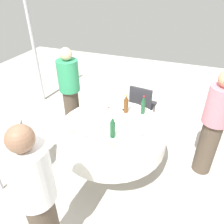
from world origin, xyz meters
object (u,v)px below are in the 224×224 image
(wine_glass_north, at_px, (141,131))
(person_right, at_px, (38,200))
(chair_west, at_px, (15,150))
(bottle_dark_green_rear, at_px, (113,128))
(plate_east, at_px, (111,113))
(bottle_dark_green_left, at_px, (143,105))
(chair_far, at_px, (142,104))
(plate_mid, at_px, (137,126))
(person_left, at_px, (70,92))
(bottle_brown_inner, at_px, (126,104))
(bottle_clear_right, at_px, (123,120))
(plate_south, at_px, (110,146))
(person_inner, at_px, (214,124))
(wine_glass_rear, at_px, (84,133))
(bottle_clear_north, at_px, (109,116))
(dining_table, at_px, (112,135))
(plate_outer, at_px, (71,133))

(wine_glass_north, height_order, person_right, person_right)
(wine_glass_north, xyz_separation_m, chair_west, (1.55, 0.57, -0.33))
(bottle_dark_green_rear, distance_m, plate_east, 0.56)
(bottle_dark_green_left, xyz_separation_m, chair_far, (0.15, -0.65, -0.36))
(plate_mid, bearing_deg, person_left, -19.17)
(bottle_brown_inner, bearing_deg, person_right, 82.59)
(bottle_clear_right, relative_size, plate_south, 1.19)
(bottle_clear_right, relative_size, person_inner, 0.19)
(wine_glass_rear, xyz_separation_m, person_right, (-0.07, 1.00, 0.03))
(plate_mid, bearing_deg, chair_far, -80.90)
(plate_east, distance_m, person_inner, 1.41)
(bottle_clear_north, distance_m, bottle_dark_green_rear, 0.29)
(person_right, bearing_deg, dining_table, -90.00)
(plate_south, relative_size, plate_mid, 1.19)
(bottle_dark_green_rear, distance_m, plate_outer, 0.56)
(wine_glass_north, xyz_separation_m, plate_south, (0.30, 0.31, -0.09))
(dining_table, bearing_deg, plate_south, 107.49)
(plate_south, relative_size, person_left, 0.16)
(dining_table, xyz_separation_m, bottle_dark_green_rear, (-0.08, 0.20, 0.29))
(bottle_dark_green_rear, height_order, wine_glass_north, bottle_dark_green_rear)
(plate_mid, bearing_deg, chair_west, 28.24)
(chair_west, bearing_deg, wine_glass_north, -99.82)
(wine_glass_north, distance_m, wine_glass_rear, 0.71)
(plate_outer, relative_size, person_left, 0.16)
(bottle_clear_right, bearing_deg, bottle_dark_green_rear, 72.46)
(plate_south, relative_size, plate_outer, 1.06)
(bottle_dark_green_left, height_order, plate_east, bottle_dark_green_left)
(wine_glass_rear, xyz_separation_m, plate_east, (-0.11, -0.66, -0.08))
(wine_glass_rear, distance_m, plate_outer, 0.23)
(bottle_brown_inner, relative_size, plate_south, 1.12)
(chair_far, bearing_deg, chair_west, -118.04)
(plate_south, bearing_deg, plate_outer, -6.53)
(wine_glass_rear, xyz_separation_m, plate_south, (-0.36, 0.03, -0.08))
(plate_south, distance_m, chair_west, 1.30)
(person_left, bearing_deg, person_right, -127.34)
(bottle_clear_right, bearing_deg, wine_glass_north, 161.23)
(wine_glass_rear, xyz_separation_m, plate_mid, (-0.55, -0.48, -0.08))
(wine_glass_north, relative_size, chair_far, 0.17)
(bottle_brown_inner, bearing_deg, plate_mid, 129.66)
(bottle_clear_right, xyz_separation_m, bottle_dark_green_rear, (0.07, 0.21, 0.00))
(person_right, bearing_deg, person_inner, -122.14)
(dining_table, relative_size, plate_outer, 6.10)
(person_inner, bearing_deg, chair_west, -83.93)
(dining_table, distance_m, plate_south, 0.44)
(wine_glass_north, bearing_deg, dining_table, -11.17)
(bottle_clear_right, relative_size, plate_outer, 1.26)
(bottle_brown_inner, xyz_separation_m, plate_outer, (0.51, 0.74, -0.12))
(dining_table, relative_size, plate_mid, 6.86)
(bottle_brown_inner, height_order, wine_glass_rear, bottle_brown_inner)
(plate_outer, bearing_deg, bottle_brown_inner, -124.40)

